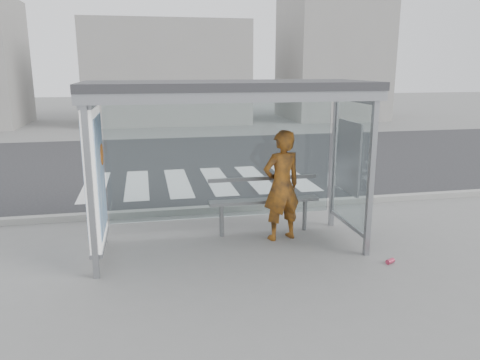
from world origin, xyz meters
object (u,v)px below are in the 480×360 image
bus_shelter (205,125)px  soda_can (390,261)px  person (282,186)px  bench (264,201)px

bus_shelter → soda_can: bearing=-23.9°
person → soda_can: bearing=121.0°
bus_shelter → bench: bearing=26.0°
person → bench: (-0.21, 0.34, -0.34)m
bus_shelter → person: (1.28, 0.18, -1.06)m
bus_shelter → person: size_ratio=2.30×
bus_shelter → soda_can: (2.57, -1.14, -1.95)m
bus_shelter → bench: 1.84m
bus_shelter → soda_can: 3.42m
bench → bus_shelter: bearing=-154.0°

